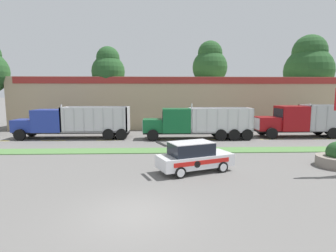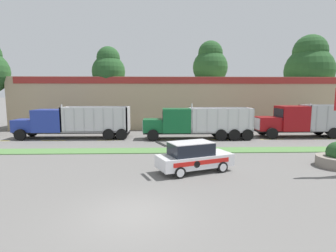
% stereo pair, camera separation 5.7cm
% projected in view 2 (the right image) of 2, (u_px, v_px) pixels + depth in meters
% --- Properties ---
extents(ground_plane, '(600.00, 600.00, 0.00)m').
position_uv_depth(ground_plane, '(133.00, 214.00, 9.95)').
color(ground_plane, slate).
extents(grass_verge, '(120.00, 1.96, 0.06)m').
position_uv_depth(grass_verge, '(147.00, 151.00, 20.87)').
color(grass_verge, '#517F42').
rests_on(grass_verge, ground_plane).
extents(centre_line_3, '(2.40, 0.14, 0.01)m').
position_uv_depth(centre_line_3, '(53.00, 141.00, 25.51)').
color(centre_line_3, yellow).
rests_on(centre_line_3, ground_plane).
extents(centre_line_4, '(2.40, 0.14, 0.01)m').
position_uv_depth(centre_line_4, '(109.00, 140.00, 25.69)').
color(centre_line_4, yellow).
rests_on(centre_line_4, ground_plane).
extents(centre_line_5, '(2.40, 0.14, 0.01)m').
position_uv_depth(centre_line_5, '(164.00, 140.00, 25.86)').
color(centre_line_5, yellow).
rests_on(centre_line_5, ground_plane).
extents(centre_line_6, '(2.40, 0.14, 0.01)m').
position_uv_depth(centre_line_6, '(218.00, 140.00, 26.04)').
color(centre_line_6, yellow).
rests_on(centre_line_6, ground_plane).
extents(centre_line_7, '(2.40, 0.14, 0.01)m').
position_uv_depth(centre_line_7, '(272.00, 139.00, 26.21)').
color(centre_line_7, yellow).
rests_on(centre_line_7, ground_plane).
extents(centre_line_8, '(2.40, 0.14, 0.01)m').
position_uv_depth(centre_line_8, '(325.00, 139.00, 26.39)').
color(centre_line_8, yellow).
rests_on(centre_line_8, ground_plane).
extents(dump_truck_lead, '(10.70, 2.79, 3.58)m').
position_uv_depth(dump_truck_lead, '(299.00, 121.00, 27.47)').
color(dump_truck_lead, black).
rests_on(dump_truck_lead, ground_plane).
extents(dump_truck_trail, '(10.84, 2.65, 3.61)m').
position_uv_depth(dump_truck_trail, '(188.00, 123.00, 26.34)').
color(dump_truck_trail, black).
rests_on(dump_truck_trail, ground_plane).
extents(dump_truck_far_right, '(11.56, 2.76, 3.49)m').
position_uv_depth(dump_truck_far_right, '(63.00, 123.00, 26.71)').
color(dump_truck_far_right, black).
rests_on(dump_truck_far_right, ground_plane).
extents(rally_car, '(4.72, 3.19, 1.81)m').
position_uv_depth(rally_car, '(193.00, 157.00, 15.26)').
color(rally_car, white).
rests_on(rally_car, ground_plane).
extents(store_building_backdrop, '(43.51, 12.10, 6.62)m').
position_uv_depth(store_building_backdrop, '(181.00, 102.00, 38.37)').
color(store_building_backdrop, tan).
rests_on(store_building_backdrop, ground_plane).
extents(tree_behind_left, '(4.84, 4.84, 11.82)m').
position_uv_depth(tree_behind_left, '(210.00, 64.00, 36.49)').
color(tree_behind_left, brown).
rests_on(tree_behind_left, ground_plane).
extents(tree_behind_centre, '(4.18, 4.18, 10.48)m').
position_uv_depth(tree_behind_centre, '(109.00, 69.00, 33.31)').
color(tree_behind_centre, brown).
rests_on(tree_behind_centre, ground_plane).
extents(tree_behind_far_right, '(6.50, 6.50, 12.54)m').
position_uv_depth(tree_behind_far_right, '(309.00, 66.00, 36.08)').
color(tree_behind_far_right, brown).
rests_on(tree_behind_far_right, ground_plane).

